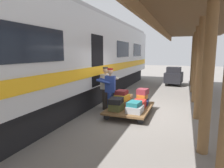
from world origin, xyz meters
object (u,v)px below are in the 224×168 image
at_px(train_car, 65,58).
at_px(suitcase_black_hardshell, 116,101).
at_px(luggage_cart, 130,108).
at_px(suitcase_gray_aluminum, 135,109).
at_px(suitcase_tan_vintage, 126,99).
at_px(porter_by_door, 106,87).
at_px(suitcase_maroon_trunk, 122,92).
at_px(suitcase_brown_leather, 122,103).
at_px(suitcase_burgundy_valise, 143,92).
at_px(suitcase_olive_duffel, 116,107).
at_px(suitcase_orange_carryall, 142,97).
at_px(suitcase_teal_softside, 134,104).
at_px(suitcase_red_plastic, 139,104).
at_px(suitcase_navy_fabric, 142,102).
at_px(suitcase_yellow_case, 122,98).
at_px(baggage_tug, 174,76).
at_px(porter_in_overalls, 110,89).

height_order(train_car, suitcase_black_hardshell, train_car).
height_order(luggage_cart, suitcase_gray_aluminum, suitcase_gray_aluminum).
distance_m(suitcase_tan_vintage, porter_by_door, 0.95).
bearing_deg(suitcase_maroon_trunk, suitcase_tan_vintage, -92.39).
height_order(suitcase_brown_leather, suitcase_tan_vintage, suitcase_tan_vintage).
distance_m(suitcase_brown_leather, porter_by_door, 0.99).
distance_m(suitcase_gray_aluminum, suitcase_burgundy_valise, 1.31).
height_order(luggage_cart, suitcase_olive_duffel, suitcase_olive_duffel).
height_order(suitcase_tan_vintage, porter_by_door, porter_by_door).
bearing_deg(suitcase_burgundy_valise, suitcase_brown_leather, 45.00).
bearing_deg(suitcase_brown_leather, suitcase_black_hardshell, 88.99).
bearing_deg(suitcase_maroon_trunk, train_car, -6.44).
xyz_separation_m(suitcase_gray_aluminum, suitcase_tan_vintage, (0.66, -1.20, 0.04)).
bearing_deg(suitcase_olive_duffel, luggage_cart, -118.73).
distance_m(suitcase_olive_duffel, suitcase_burgundy_valise, 1.46).
relative_size(suitcase_orange_carryall, suitcase_teal_softside, 0.83).
height_order(train_car, suitcase_red_plastic, train_car).
distance_m(train_car, suitcase_navy_fabric, 3.69).
relative_size(suitcase_navy_fabric, suitcase_yellow_case, 1.21).
bearing_deg(suitcase_black_hardshell, suitcase_olive_duffel, -119.58).
bearing_deg(suitcase_brown_leather, baggage_tug, -100.84).
bearing_deg(suitcase_brown_leather, porter_by_door, -23.61).
height_order(suitcase_olive_duffel, suitcase_orange_carryall, suitcase_orange_carryall).
bearing_deg(suitcase_teal_softside, suitcase_navy_fabric, -91.52).
distance_m(suitcase_tan_vintage, suitcase_black_hardshell, 1.23).
xyz_separation_m(suitcase_gray_aluminum, porter_in_overalls, (1.07, -0.45, 0.54)).
bearing_deg(suitcase_black_hardshell, porter_by_door, -51.57).
xyz_separation_m(suitcase_tan_vintage, suitcase_teal_softside, (-0.62, 1.17, 0.14)).
height_order(train_car, suitcase_olive_duffel, train_car).
xyz_separation_m(train_car, suitcase_yellow_case, (-2.63, 0.32, -1.46)).
bearing_deg(suitcase_gray_aluminum, suitcase_navy_fabric, -90.00).
xyz_separation_m(suitcase_gray_aluminum, baggage_tug, (-0.79, -8.13, 0.24)).
xyz_separation_m(train_car, suitcase_burgundy_valise, (-3.27, -0.31, -1.30)).
height_order(suitcase_olive_duffel, suitcase_burgundy_valise, suitcase_burgundy_valise).
distance_m(suitcase_brown_leather, suitcase_yellow_case, 0.22).
xyz_separation_m(suitcase_burgundy_valise, suitcase_maroon_trunk, (0.68, 0.60, 0.03)).
distance_m(suitcase_olive_duffel, suitcase_teal_softside, 0.65).
bearing_deg(porter_by_door, suitcase_gray_aluminum, 146.73).
distance_m(suitcase_brown_leather, suitcase_orange_carryall, 0.92).
bearing_deg(suitcase_olive_duffel, suitcase_black_hardshell, 60.42).
xyz_separation_m(suitcase_maroon_trunk, porter_in_overalls, (0.40, 0.20, 0.13)).
bearing_deg(train_car, suitcase_gray_aluminum, 163.90).
relative_size(suitcase_navy_fabric, porter_by_door, 0.36).
relative_size(suitcase_navy_fabric, suitcase_teal_softside, 1.18).
bearing_deg(suitcase_black_hardshell, baggage_tug, -100.11).
relative_size(suitcase_gray_aluminum, porter_by_door, 0.33).
bearing_deg(porter_by_door, suitcase_yellow_case, 158.76).
height_order(suitcase_red_plastic, suitcase_burgundy_valise, suitcase_burgundy_valise).
distance_m(train_car, suitcase_teal_softside, 3.68).
bearing_deg(suitcase_yellow_case, suitcase_burgundy_valise, -135.82).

